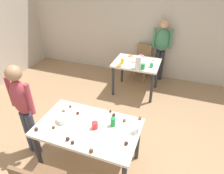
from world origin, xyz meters
TOP-DOWN VIEW (x-y plane):
  - ground_plane at (0.00, 0.00)m, footprint 6.40×6.40m
  - wall_back at (0.00, 3.20)m, footprint 6.40×0.10m
  - dining_table_near at (-0.04, 0.01)m, footprint 1.33×0.80m
  - dining_table_far at (0.06, 2.21)m, footprint 0.98×0.78m
  - chair_far_table at (0.03, 2.95)m, footprint 0.45×0.45m
  - person_girl_near at (-0.99, -0.06)m, footprint 0.46×0.25m
  - person_adult_far at (0.46, 2.99)m, footprint 0.45×0.23m
  - mixing_bowl at (-0.39, -0.00)m, footprint 0.19×0.19m
  - soda_can at (0.26, 0.14)m, footprint 0.07×0.07m
  - fork_near at (0.37, -0.24)m, footprint 0.17×0.02m
  - cup_near_0 at (0.57, 0.11)m, footprint 0.08×0.08m
  - cup_near_1 at (0.06, 0.01)m, footprint 0.08×0.08m
  - cake_ball_0 at (0.38, 0.27)m, footprint 0.04×0.04m
  - cake_ball_1 at (-0.46, 0.29)m, footprint 0.04×0.04m
  - cake_ball_2 at (-0.08, -0.31)m, footprint 0.04×0.04m
  - cake_ball_3 at (0.21, 0.32)m, footprint 0.05×0.05m
  - cake_ball_4 at (-0.44, -0.17)m, footprint 0.04×0.04m
  - cake_ball_5 at (-0.28, 0.19)m, footprint 0.04×0.04m
  - cake_ball_6 at (0.13, 0.38)m, footprint 0.04×0.04m
  - cake_ball_7 at (0.52, -0.11)m, footprint 0.05×0.05m
  - cake_ball_8 at (-0.62, -0.28)m, footprint 0.05×0.05m
  - cake_ball_9 at (0.56, 0.38)m, footprint 0.04×0.04m
  - cake_ball_10 at (0.22, 0.25)m, footprint 0.04×0.04m
  - cake_ball_11 at (-0.16, -0.29)m, footprint 0.05×0.05m
  - cake_ball_12 at (-0.49, 0.14)m, footprint 0.05×0.05m
  - cake_ball_13 at (0.18, -0.35)m, footprint 0.05×0.05m
  - pitcher_far at (0.16, 1.90)m, footprint 0.11×0.11m
  - cup_far_0 at (0.14, 2.04)m, footprint 0.09×0.09m
  - cup_far_1 at (0.41, 2.05)m, footprint 0.07×0.07m
  - cup_far_2 at (-0.21, 2.02)m, footprint 0.08×0.08m
  - cup_far_3 at (0.26, 1.90)m, footprint 0.08×0.08m
  - donut_far_0 at (-0.01, 2.19)m, footprint 0.13×0.13m
  - donut_far_1 at (0.40, 2.43)m, footprint 0.10×0.10m
  - donut_far_2 at (-0.23, 1.87)m, footprint 0.11×0.11m
  - donut_far_3 at (0.08, 2.53)m, footprint 0.12×0.12m
  - donut_far_4 at (-0.14, 2.45)m, footprint 0.11×0.11m
  - donut_far_5 at (0.11, 2.20)m, footprint 0.10×0.10m

SIDE VIEW (x-z plane):
  - ground_plane at x=0.00m, z-range 0.00..0.00m
  - chair_far_table at x=0.03m, z-range 0.06..0.93m
  - dining_table_far at x=0.06m, z-range 0.26..1.01m
  - dining_table_near at x=-0.04m, z-range 0.28..1.03m
  - fork_near at x=0.37m, z-range 0.75..0.76m
  - donut_far_1 at x=0.40m, z-range 0.75..0.78m
  - donut_far_5 at x=0.11m, z-range 0.75..0.78m
  - donut_far_4 at x=-0.14m, z-range 0.75..0.78m
  - donut_far_2 at x=-0.23m, z-range 0.75..0.78m
  - cake_ball_6 at x=0.13m, z-range 0.75..0.79m
  - donut_far_3 at x=0.08m, z-range 0.75..0.79m
  - cake_ball_1 at x=-0.46m, z-range 0.75..0.79m
  - donut_far_0 at x=-0.01m, z-range 0.75..0.79m
  - cake_ball_4 at x=-0.44m, z-range 0.75..0.79m
  - cake_ball_5 at x=-0.28m, z-range 0.75..0.79m
  - cake_ball_10 at x=0.22m, z-range 0.75..0.79m
  - cake_ball_2 at x=-0.08m, z-range 0.75..0.79m
  - cake_ball_0 at x=0.38m, z-range 0.75..0.79m
  - cake_ball_9 at x=0.56m, z-range 0.75..0.79m
  - cake_ball_7 at x=0.52m, z-range 0.75..0.80m
  - cake_ball_12 at x=-0.49m, z-range 0.75..0.80m
  - cake_ball_3 at x=0.21m, z-range 0.75..0.80m
  - cake_ball_8 at x=-0.62m, z-range 0.75..0.80m
  - cake_ball_11 at x=-0.16m, z-range 0.75..0.80m
  - cake_ball_13 at x=0.18m, z-range 0.75..0.80m
  - mixing_bowl at x=-0.39m, z-range 0.75..0.83m
  - cup_far_1 at x=0.41m, z-range 0.75..0.84m
  - cup_near_0 at x=0.57m, z-range 0.75..0.84m
  - cup_near_1 at x=0.06m, z-range 0.75..0.85m
  - cup_far_0 at x=0.14m, z-range 0.75..0.85m
  - cup_far_2 at x=-0.21m, z-range 0.75..0.86m
  - cup_far_3 at x=0.26m, z-range 0.75..0.87m
  - soda_can at x=0.26m, z-range 0.75..0.87m
  - pitcher_far at x=0.16m, z-range 0.75..1.01m
  - person_girl_near at x=-0.99m, z-range 0.15..1.65m
  - person_adult_far at x=0.46m, z-range 0.15..1.68m
  - wall_back at x=0.00m, z-range 0.00..2.60m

